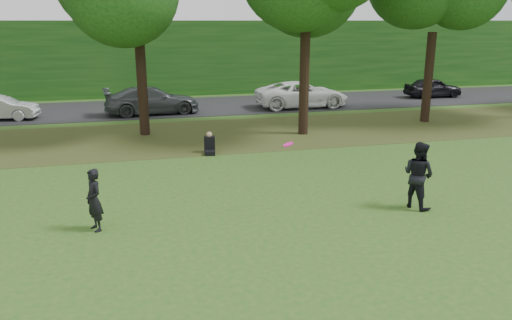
{
  "coord_description": "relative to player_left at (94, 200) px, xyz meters",
  "views": [
    {
      "loc": [
        -3.54,
        -8.75,
        4.98
      ],
      "look_at": [
        -0.31,
        3.99,
        1.3
      ],
      "focal_mm": 35.0,
      "sensor_mm": 36.0,
      "label": 1
    }
  ],
  "objects": [
    {
      "name": "street",
      "position": [
        4.56,
        17.75,
        -0.77
      ],
      "size": [
        70.0,
        7.0,
        0.02
      ],
      "primitive_type": "cube",
      "color": "black",
      "rests_on": "ground"
    },
    {
      "name": "player_right",
      "position": [
        8.49,
        -0.52,
        0.15
      ],
      "size": [
        1.0,
        1.11,
        1.86
      ],
      "primitive_type": "imported",
      "rotation": [
        0.0,
        0.0,
        1.98
      ],
      "color": "black",
      "rests_on": "ground"
    },
    {
      "name": "seated_person",
      "position": [
        3.88,
        6.68,
        -0.47
      ],
      "size": [
        0.51,
        0.78,
        0.83
      ],
      "rotation": [
        0.0,
        0.0,
        -0.14
      ],
      "color": "black",
      "rests_on": "ground"
    },
    {
      "name": "ground",
      "position": [
        4.56,
        -3.25,
        -0.78
      ],
      "size": [
        120.0,
        120.0,
        0.0
      ],
      "primitive_type": "plane",
      "color": "#27541A",
      "rests_on": "ground"
    },
    {
      "name": "player_left",
      "position": [
        0.0,
        0.0,
        0.0
      ],
      "size": [
        0.59,
        0.68,
        1.56
      ],
      "primitive_type": "imported",
      "rotation": [
        0.0,
        0.0,
        -1.11
      ],
      "color": "black",
      "rests_on": "ground"
    },
    {
      "name": "parked_cars",
      "position": [
        5.17,
        16.27,
        -0.05
      ],
      "size": [
        37.59,
        3.71,
        1.52
      ],
      "color": "black",
      "rests_on": "street"
    },
    {
      "name": "far_hedge",
      "position": [
        4.56,
        23.75,
        1.72
      ],
      "size": [
        70.0,
        3.0,
        5.0
      ],
      "primitive_type": "cube",
      "color": "#164714",
      "rests_on": "ground"
    },
    {
      "name": "leaf_litter",
      "position": [
        4.56,
        9.75,
        -0.77
      ],
      "size": [
        60.0,
        7.0,
        0.01
      ],
      "primitive_type": "cube",
      "color": "#423617",
      "rests_on": "ground"
    },
    {
      "name": "frisbee",
      "position": [
        4.92,
        -0.02,
        1.1
      ],
      "size": [
        0.37,
        0.38,
        0.16
      ],
      "color": "#F31497",
      "rests_on": "ground"
    }
  ]
}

